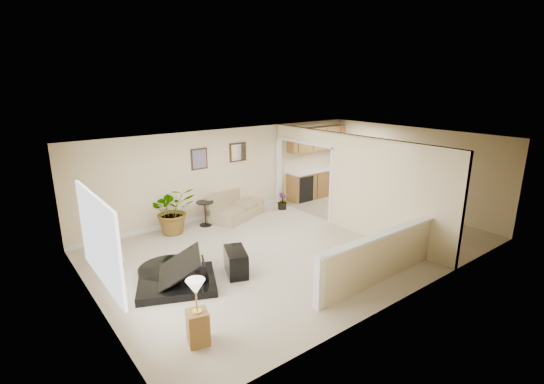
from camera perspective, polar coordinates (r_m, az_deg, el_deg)
floor at (r=9.55m, az=3.56°, el=-7.64°), size 9.00×9.00×0.00m
back_wall at (r=11.47m, az=-6.22°, el=2.91°), size 9.00×0.04×2.50m
front_wall at (r=7.27m, az=19.53°, el=-5.66°), size 9.00×0.04×2.50m
left_wall at (r=7.16m, az=-24.73°, el=-6.55°), size 0.04×6.00×2.50m
right_wall at (r=12.48m, az=19.48°, el=3.14°), size 0.04×6.00×2.50m
ceiling at (r=8.86m, az=3.84°, el=7.37°), size 9.00×6.00×0.04m
kitchen_vinyl at (r=11.73m, az=15.27°, el=-3.62°), size 2.70×6.00×0.01m
interior_partition at (r=10.53m, az=10.18°, el=1.40°), size 0.18×5.99×2.50m
pony_half_wall at (r=7.97m, az=15.11°, el=-9.07°), size 3.42×0.22×1.00m
left_window at (r=6.64m, az=-23.78°, el=-6.32°), size 0.05×2.15×1.45m
wall_art_left at (r=10.89m, az=-10.49°, el=4.73°), size 0.48×0.04×0.58m
wall_mirror at (r=11.50m, az=-4.95°, el=5.77°), size 0.55×0.04×0.55m
kitchen_cabinets at (r=13.26m, az=6.29°, el=2.99°), size 2.36×0.65×2.33m
piano at (r=7.83m, az=-14.49°, el=-9.06°), size 2.06×2.01×1.36m
piano_bench at (r=8.15m, az=-5.25°, el=-10.03°), size 0.64×0.85×0.51m
loveseat at (r=11.33m, az=-5.48°, el=-1.91°), size 1.98×1.50×0.95m
accent_table at (r=10.76m, az=-9.66°, el=-2.63°), size 0.46×0.46×0.67m
palm_plant at (r=10.37m, az=-14.10°, el=-2.59°), size 1.25×1.12×1.23m
small_plant at (r=12.03m, az=1.48°, el=-1.50°), size 0.31×0.31×0.50m
lamp_stand at (r=6.19m, az=-10.76°, el=-17.33°), size 0.38×0.38×1.05m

